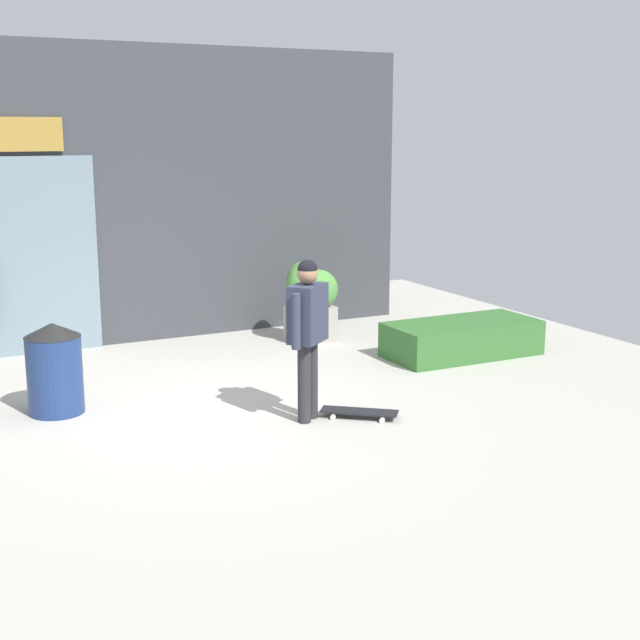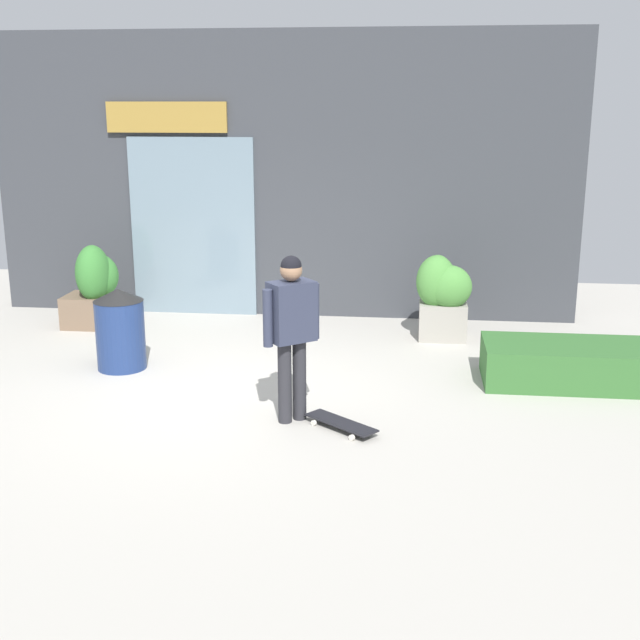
{
  "view_description": "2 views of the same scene",
  "coord_description": "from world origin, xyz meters",
  "px_view_note": "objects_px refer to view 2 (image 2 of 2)",
  "views": [
    {
      "loc": [
        -2.92,
        -8.11,
        2.81
      ],
      "look_at": [
        0.97,
        -0.43,
        0.94
      ],
      "focal_mm": 49.56,
      "sensor_mm": 36.0,
      "label": 1
    },
    {
      "loc": [
        1.83,
        -7.9,
        2.95
      ],
      "look_at": [
        0.97,
        -0.43,
        0.94
      ],
      "focal_mm": 46.02,
      "sensor_mm": 36.0,
      "label": 2
    }
  ],
  "objects_px": {
    "skateboard": "(341,423)",
    "planter_box_left": "(94,284)",
    "skateboarder": "(292,323)",
    "planter_box_right": "(441,292)",
    "trash_bin": "(120,329)"
  },
  "relations": [
    {
      "from": "skateboarder",
      "to": "planter_box_left",
      "type": "bearing_deg",
      "value": -172.68
    },
    {
      "from": "skateboarder",
      "to": "planter_box_right",
      "type": "xyz_separation_m",
      "value": [
        1.47,
        2.97,
        -0.35
      ]
    },
    {
      "from": "skateboard",
      "to": "trash_bin",
      "type": "bearing_deg",
      "value": -171.29
    },
    {
      "from": "skateboard",
      "to": "planter_box_right",
      "type": "height_order",
      "value": "planter_box_right"
    },
    {
      "from": "skateboarder",
      "to": "skateboard",
      "type": "bearing_deg",
      "value": 31.43
    },
    {
      "from": "skateboard",
      "to": "trash_bin",
      "type": "distance_m",
      "value": 3.09
    },
    {
      "from": "skateboard",
      "to": "trash_bin",
      "type": "relative_size",
      "value": 0.78
    },
    {
      "from": "skateboarder",
      "to": "planter_box_left",
      "type": "xyz_separation_m",
      "value": [
        -3.14,
        3.08,
        -0.38
      ]
    },
    {
      "from": "skateboard",
      "to": "planter_box_left",
      "type": "xyz_separation_m",
      "value": [
        -3.62,
        3.25,
        0.53
      ]
    },
    {
      "from": "skateboard",
      "to": "planter_box_left",
      "type": "relative_size",
      "value": 0.65
    },
    {
      "from": "planter_box_right",
      "to": "trash_bin",
      "type": "relative_size",
      "value": 1.18
    },
    {
      "from": "planter_box_right",
      "to": "trash_bin",
      "type": "distance_m",
      "value": 3.99
    },
    {
      "from": "skateboarder",
      "to": "planter_box_left",
      "type": "distance_m",
      "value": 4.41
    },
    {
      "from": "skateboarder",
      "to": "planter_box_left",
      "type": "relative_size",
      "value": 1.42
    },
    {
      "from": "trash_bin",
      "to": "skateboarder",
      "type": "bearing_deg",
      "value": -31.91
    }
  ]
}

